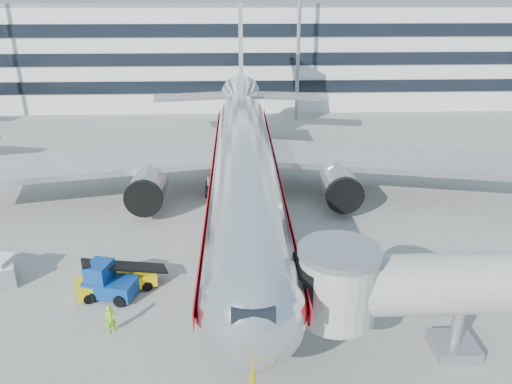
{
  "coord_description": "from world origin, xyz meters",
  "views": [
    {
      "loc": [
        -0.54,
        -28.43,
        17.57
      ],
      "look_at": [
        0.75,
        4.65,
        4.0
      ],
      "focal_mm": 35.0,
      "sensor_mm": 36.0,
      "label": 1
    }
  ],
  "objects_px": {
    "cargo_container_right": "(3,276)",
    "belt_loader": "(116,281)",
    "baggage_tug": "(107,282)",
    "ramp_worker": "(111,320)",
    "main_jet": "(244,158)"
  },
  "relations": [
    {
      "from": "cargo_container_right",
      "to": "belt_loader",
      "type": "bearing_deg",
      "value": -6.14
    },
    {
      "from": "baggage_tug",
      "to": "ramp_worker",
      "type": "height_order",
      "value": "baggage_tug"
    },
    {
      "from": "main_jet",
      "to": "belt_loader",
      "type": "distance_m",
      "value": 15.97
    },
    {
      "from": "main_jet",
      "to": "cargo_container_right",
      "type": "bearing_deg",
      "value": -141.14
    },
    {
      "from": "belt_loader",
      "to": "cargo_container_right",
      "type": "bearing_deg",
      "value": 173.86
    },
    {
      "from": "main_jet",
      "to": "baggage_tug",
      "type": "height_order",
      "value": "main_jet"
    },
    {
      "from": "baggage_tug",
      "to": "cargo_container_right",
      "type": "bearing_deg",
      "value": 168.37
    },
    {
      "from": "cargo_container_right",
      "to": "ramp_worker",
      "type": "height_order",
      "value": "ramp_worker"
    },
    {
      "from": "belt_loader",
      "to": "main_jet",
      "type": "bearing_deg",
      "value": 58.14
    },
    {
      "from": "main_jet",
      "to": "belt_loader",
      "type": "relative_size",
      "value": 9.91
    },
    {
      "from": "belt_loader",
      "to": "cargo_container_right",
      "type": "distance_m",
      "value": 7.27
    },
    {
      "from": "main_jet",
      "to": "cargo_container_right",
      "type": "xyz_separation_m",
      "value": [
        -15.45,
        -12.44,
        -3.5
      ]
    },
    {
      "from": "belt_loader",
      "to": "ramp_worker",
      "type": "distance_m",
      "value": 4.22
    },
    {
      "from": "baggage_tug",
      "to": "cargo_container_right",
      "type": "distance_m",
      "value": 7.03
    },
    {
      "from": "belt_loader",
      "to": "ramp_worker",
      "type": "relative_size",
      "value": 3.07
    }
  ]
}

